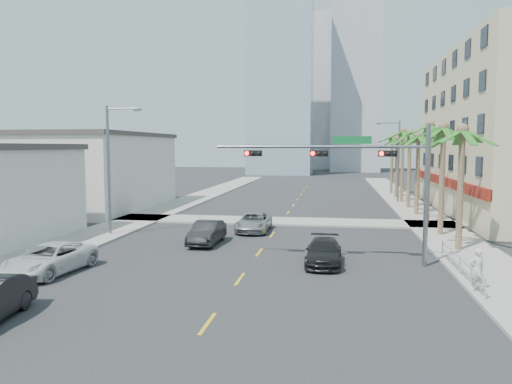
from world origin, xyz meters
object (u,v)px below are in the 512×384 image
(traffic_signal_mast, at_px, (363,169))
(pedestrian, at_px, (477,270))
(car_parked_far, at_px, (50,259))
(car_lane_center, at_px, (254,222))
(car_lane_left, at_px, (207,233))
(car_lane_right, at_px, (324,252))

(traffic_signal_mast, relative_size, pedestrian, 6.13)
(car_parked_far, bearing_deg, pedestrian, 5.57)
(car_parked_far, bearing_deg, car_lane_center, 66.41)
(car_parked_far, height_order, car_lane_left, car_lane_left)
(pedestrian, bearing_deg, car_lane_center, -70.02)
(car_lane_left, bearing_deg, car_lane_right, -29.34)
(car_lane_center, relative_size, pedestrian, 2.71)
(pedestrian, bearing_deg, car_lane_left, -52.45)
(car_lane_right, bearing_deg, traffic_signal_mast, 9.83)
(traffic_signal_mast, distance_m, car_parked_far, 16.38)
(traffic_signal_mast, bearing_deg, car_lane_center, 128.38)
(traffic_signal_mast, distance_m, car_lane_right, 4.84)
(traffic_signal_mast, xyz_separation_m, pedestrian, (4.52, -4.73, -4.01))
(car_lane_center, bearing_deg, car_lane_left, -113.79)
(car_lane_left, relative_size, pedestrian, 2.45)
(pedestrian, bearing_deg, traffic_signal_mast, -66.63)
(car_parked_far, distance_m, car_lane_left, 10.19)
(traffic_signal_mast, relative_size, car_lane_right, 2.44)
(car_lane_center, height_order, pedestrian, pedestrian)
(car_lane_left, height_order, pedestrian, pedestrian)
(car_parked_far, xyz_separation_m, pedestrian, (19.70, -0.36, 0.33))
(car_lane_center, xyz_separation_m, pedestrian, (11.80, -13.93, 0.37))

